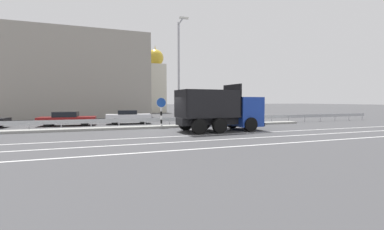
{
  "coord_description": "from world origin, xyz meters",
  "views": [
    {
      "loc": [
        -4.57,
        -18.03,
        2.22
      ],
      "look_at": [
        2.2,
        1.04,
        1.12
      ],
      "focal_mm": 24.0,
      "sensor_mm": 36.0,
      "label": 1
    }
  ],
  "objects_px": {
    "street_lamp_1": "(179,69)",
    "parked_car_3": "(128,117)",
    "dump_truck": "(229,113)",
    "parked_car_2": "(67,118)",
    "church_tower": "(155,82)",
    "median_road_sign": "(161,111)"
  },
  "relations": [
    {
      "from": "parked_car_3",
      "to": "parked_car_2",
      "type": "bearing_deg",
      "value": -85.71
    },
    {
      "from": "median_road_sign",
      "to": "parked_car_3",
      "type": "distance_m",
      "value": 5.22
    },
    {
      "from": "parked_car_3",
      "to": "church_tower",
      "type": "relative_size",
      "value": 0.33
    },
    {
      "from": "street_lamp_1",
      "to": "church_tower",
      "type": "relative_size",
      "value": 0.67
    },
    {
      "from": "median_road_sign",
      "to": "church_tower",
      "type": "bearing_deg",
      "value": 79.5
    },
    {
      "from": "median_road_sign",
      "to": "parked_car_3",
      "type": "height_order",
      "value": "median_road_sign"
    },
    {
      "from": "church_tower",
      "to": "street_lamp_1",
      "type": "bearing_deg",
      "value": -97.51
    },
    {
      "from": "dump_truck",
      "to": "street_lamp_1",
      "type": "height_order",
      "value": "street_lamp_1"
    },
    {
      "from": "parked_car_2",
      "to": "median_road_sign",
      "type": "bearing_deg",
      "value": 62.75
    },
    {
      "from": "parked_car_2",
      "to": "parked_car_3",
      "type": "distance_m",
      "value": 5.38
    },
    {
      "from": "median_road_sign",
      "to": "street_lamp_1",
      "type": "bearing_deg",
      "value": -8.12
    },
    {
      "from": "dump_truck",
      "to": "parked_car_3",
      "type": "xyz_separation_m",
      "value": [
        -6.59,
        8.29,
        -0.59
      ]
    },
    {
      "from": "dump_truck",
      "to": "church_tower",
      "type": "xyz_separation_m",
      "value": [
        0.9,
        32.05,
        4.63
      ]
    },
    {
      "from": "parked_car_3",
      "to": "church_tower",
      "type": "bearing_deg",
      "value": 165.47
    },
    {
      "from": "street_lamp_1",
      "to": "dump_truck",
      "type": "bearing_deg",
      "value": -49.71
    },
    {
      "from": "parked_car_2",
      "to": "parked_car_3",
      "type": "xyz_separation_m",
      "value": [
        5.38,
        0.13,
        0.04
      ]
    },
    {
      "from": "parked_car_2",
      "to": "parked_car_3",
      "type": "bearing_deg",
      "value": 95.03
    },
    {
      "from": "parked_car_3",
      "to": "church_tower",
      "type": "distance_m",
      "value": 25.46
    },
    {
      "from": "street_lamp_1",
      "to": "parked_car_3",
      "type": "height_order",
      "value": "street_lamp_1"
    },
    {
      "from": "street_lamp_1",
      "to": "parked_car_2",
      "type": "relative_size",
      "value": 1.81
    },
    {
      "from": "dump_truck",
      "to": "median_road_sign",
      "type": "height_order",
      "value": "dump_truck"
    },
    {
      "from": "dump_truck",
      "to": "median_road_sign",
      "type": "relative_size",
      "value": 2.6
    }
  ]
}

